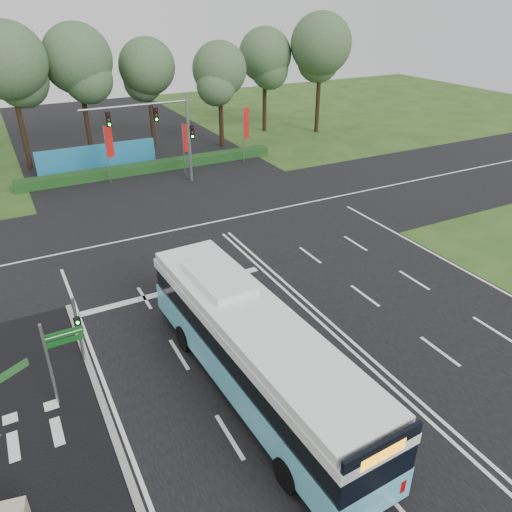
{
  "coord_description": "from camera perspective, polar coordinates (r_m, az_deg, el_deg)",
  "views": [
    {
      "loc": [
        -11.53,
        -16.26,
        13.52
      ],
      "look_at": [
        -1.86,
        2.0,
        2.65
      ],
      "focal_mm": 35.0,
      "sensor_mm": 36.0,
      "label": 1
    }
  ],
  "objects": [
    {
      "name": "bike_path",
      "position": [
        18.94,
        -23.49,
        -20.69
      ],
      "size": [
        5.0,
        18.0,
        0.06
      ],
      "primitive_type": "cube",
      "color": "black",
      "rests_on": "ground"
    },
    {
      "name": "road_cross",
      "position": [
        33.37,
        -5.23,
        3.77
      ],
      "size": [
        120.0,
        14.0,
        0.05
      ],
      "primitive_type": "cube",
      "color": "black",
      "rests_on": "ground"
    },
    {
      "name": "kerb_strip",
      "position": [
        18.95,
        -16.0,
        -18.91
      ],
      "size": [
        0.25,
        18.0,
        0.12
      ],
      "primitive_type": "cube",
      "color": "gray",
      "rests_on": "ground"
    },
    {
      "name": "ground",
      "position": [
        24.09,
        6.19,
        -6.58
      ],
      "size": [
        120.0,
        120.0,
        0.0
      ],
      "primitive_type": "plane",
      "color": "#274517",
      "rests_on": "ground"
    },
    {
      "name": "road_main",
      "position": [
        24.08,
        6.19,
        -6.54
      ],
      "size": [
        20.0,
        120.0,
        0.04
      ],
      "primitive_type": "cube",
      "color": "black",
      "rests_on": "ground"
    },
    {
      "name": "city_bus",
      "position": [
        18.62,
        -0.17,
        -10.86
      ],
      "size": [
        3.32,
        13.24,
        3.77
      ],
      "rotation": [
        0.0,
        0.0,
        0.04
      ],
      "color": "#5DBAD7",
      "rests_on": "ground"
    },
    {
      "name": "hedge",
      "position": [
        44.35,
        -11.74,
        9.96
      ],
      "size": [
        22.0,
        1.2,
        0.8
      ],
      "primitive_type": "cube",
      "color": "#183B15",
      "rests_on": "ground"
    },
    {
      "name": "banner_flag_mid",
      "position": [
        42.63,
        -8.03,
        12.89
      ],
      "size": [
        0.62,
        0.17,
        4.24
      ],
      "rotation": [
        0.0,
        0.0,
        -0.2
      ],
      "color": "gray",
      "rests_on": "ground"
    },
    {
      "name": "blue_hoarding",
      "position": [
        45.64,
        -17.64,
        10.67
      ],
      "size": [
        10.0,
        0.3,
        2.2
      ],
      "primitive_type": "cube",
      "color": "teal",
      "rests_on": "ground"
    },
    {
      "name": "eucalyptus_row",
      "position": [
        48.84,
        -15.12,
        20.65
      ],
      "size": [
        47.74,
        9.02,
        12.14
      ],
      "color": "black",
      "rests_on": "ground"
    },
    {
      "name": "banner_flag_left",
      "position": [
        41.59,
        -16.5,
        12.03
      ],
      "size": [
        0.67,
        0.22,
        4.66
      ],
      "rotation": [
        0.0,
        0.0,
        0.25
      ],
      "color": "gray",
      "rests_on": "ground"
    },
    {
      "name": "street_sign",
      "position": [
        19.3,
        -21.83,
        -10.17
      ],
      "size": [
        1.4,
        0.11,
        3.6
      ],
      "rotation": [
        0.0,
        0.0,
        0.02
      ],
      "color": "gray",
      "rests_on": "ground"
    },
    {
      "name": "banner_flag_right",
      "position": [
        45.27,
        -1.21,
        14.55
      ],
      "size": [
        0.69,
        0.3,
        4.91
      ],
      "rotation": [
        0.0,
        0.0,
        0.36
      ],
      "color": "gray",
      "rests_on": "ground"
    },
    {
      "name": "pedestrian_signal",
      "position": [
        21.26,
        -19.63,
        -7.84
      ],
      "size": [
        0.27,
        0.41,
        3.14
      ],
      "rotation": [
        0.0,
        0.0,
        0.15
      ],
      "color": "gray",
      "rests_on": "ground"
    },
    {
      "name": "traffic_light_gantry",
      "position": [
        39.59,
        -10.26,
        14.4
      ],
      "size": [
        8.41,
        0.28,
        7.0
      ],
      "color": "gray",
      "rests_on": "ground"
    }
  ]
}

